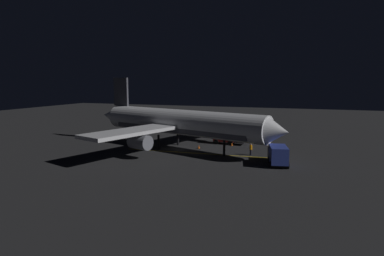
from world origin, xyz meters
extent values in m
cube|color=black|center=(0.00, 0.00, -0.10)|extent=(180.00, 180.00, 0.20)
cube|color=gold|center=(2.11, 4.00, 0.00)|extent=(1.65, 23.64, 0.01)
cylinder|color=white|center=(0.00, 0.00, 4.35)|extent=(12.87, 29.86, 3.99)
cube|color=#4C4C56|center=(0.00, 0.00, 3.25)|extent=(11.32, 25.50, 0.72)
cone|color=white|center=(4.89, 15.47, 4.35)|extent=(4.70, 4.23, 3.91)
cone|color=white|center=(-5.08, -16.04, 4.35)|extent=(4.87, 5.65, 3.59)
cube|color=#4C4C56|center=(-4.23, -13.37, 8.89)|extent=(1.43, 3.54, 5.08)
cube|color=white|center=(-9.21, 1.34, 3.75)|extent=(15.15, 8.91, 0.50)
cylinder|color=slate|center=(-8.16, 2.26, 2.35)|extent=(2.97, 3.68, 2.10)
cube|color=white|center=(8.30, -4.20, 3.75)|extent=(15.15, 8.91, 0.50)
cylinder|color=slate|center=(7.98, -2.84, 2.35)|extent=(2.97, 3.68, 2.10)
cylinder|color=black|center=(2.49, 7.88, 1.18)|extent=(0.45, 0.45, 2.36)
cylinder|color=black|center=(-3.04, -1.66, 1.18)|extent=(0.45, 0.45, 2.36)
cylinder|color=black|center=(1.53, -3.11, 1.18)|extent=(0.45, 0.45, 2.36)
cube|color=navy|center=(5.58, 15.81, 1.50)|extent=(4.24, 2.90, 2.10)
cube|color=#38383D|center=(2.82, 15.19, 1.20)|extent=(2.19, 2.34, 1.50)
cylinder|color=black|center=(4.26, 15.52, 0.45)|extent=(1.39, 2.45, 0.90)
cylinder|color=black|center=(6.91, 16.11, 0.45)|extent=(1.39, 2.45, 0.90)
cube|color=maroon|center=(-6.80, 5.60, 1.33)|extent=(2.25, 3.73, 1.76)
cube|color=#38383D|center=(-6.69, 8.32, 1.20)|extent=(2.07, 1.88, 1.50)
cylinder|color=black|center=(-6.75, 6.87, 0.45)|extent=(2.34, 0.99, 0.90)
cylinder|color=black|center=(-6.85, 4.32, 0.45)|extent=(2.34, 0.99, 0.90)
cylinder|color=black|center=(0.65, 11.43, 0.42)|extent=(0.32, 0.32, 0.85)
cylinder|color=orange|center=(0.65, 11.43, 1.18)|extent=(0.40, 0.40, 0.65)
sphere|color=tan|center=(0.65, 11.43, 1.62)|extent=(0.24, 0.24, 0.24)
cone|color=#EA590F|center=(-5.30, 7.20, 0.28)|extent=(0.36, 0.36, 0.55)
cube|color=black|center=(-5.30, 7.20, 0.01)|extent=(0.50, 0.50, 0.03)
cone|color=#EA590F|center=(-1.28, 2.70, 0.28)|extent=(0.36, 0.36, 0.55)
cube|color=black|center=(-1.28, 2.70, 0.01)|extent=(0.50, 0.50, 0.03)
camera|label=1|loc=(48.21, 19.61, 10.72)|focal=30.90mm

